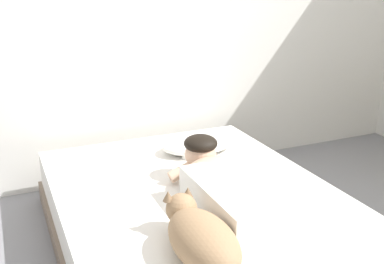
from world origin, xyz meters
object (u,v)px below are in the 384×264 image
at_px(bed, 198,222).
at_px(cell_phone, 256,212).
at_px(pillow, 198,144).
at_px(person_lying, 229,185).
at_px(dog, 200,236).
at_px(coffee_cup, 189,153).

distance_m(bed, cell_phone, 0.42).
xyz_separation_m(pillow, cell_phone, (-0.09, -0.91, -0.05)).
bearing_deg(person_lying, dog, -131.72).
relative_size(pillow, cell_phone, 3.71).
relative_size(dog, coffee_cup, 4.60).
height_order(person_lying, coffee_cup, person_lying).
distance_m(bed, coffee_cup, 0.56).
xyz_separation_m(dog, cell_phone, (0.43, 0.24, -0.10)).
height_order(pillow, dog, dog).
xyz_separation_m(bed, cell_phone, (0.18, -0.33, 0.19)).
height_order(person_lying, cell_phone, person_lying).
distance_m(person_lying, coffee_cup, 0.68).
height_order(coffee_cup, cell_phone, coffee_cup).
bearing_deg(dog, person_lying, 48.28).
distance_m(bed, dog, 0.69).
bearing_deg(person_lying, cell_phone, -62.48).
bearing_deg(cell_phone, bed, 118.25).
bearing_deg(cell_phone, coffee_cup, 91.54).
relative_size(person_lying, cell_phone, 6.57).
bearing_deg(dog, cell_phone, 29.49).
bearing_deg(bed, coffee_cup, 72.44).
bearing_deg(coffee_cup, bed, -107.56).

